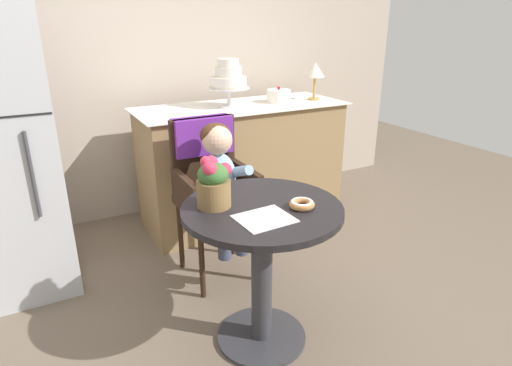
{
  "coord_description": "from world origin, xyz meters",
  "views": [
    {
      "loc": [
        -0.85,
        -1.52,
        1.49
      ],
      "look_at": [
        0.05,
        0.15,
        0.77
      ],
      "focal_mm": 30.19,
      "sensor_mm": 36.0,
      "label": 1
    }
  ],
  "objects_px": {
    "wicker_chair": "(210,172)",
    "table_lamp": "(315,71)",
    "donut_front": "(302,204)",
    "flower_vase": "(214,183)",
    "cafe_table": "(262,248)",
    "seated_child": "(220,174)",
    "tiered_cake_stand": "(228,79)",
    "round_layer_cake": "(279,96)"
  },
  "relations": [
    {
      "from": "wicker_chair",
      "to": "table_lamp",
      "type": "height_order",
      "value": "table_lamp"
    },
    {
      "from": "table_lamp",
      "to": "donut_front",
      "type": "bearing_deg",
      "value": -126.91
    },
    {
      "from": "wicker_chair",
      "to": "flower_vase",
      "type": "distance_m",
      "value": 0.7
    },
    {
      "from": "cafe_table",
      "to": "seated_child",
      "type": "distance_m",
      "value": 0.61
    },
    {
      "from": "cafe_table",
      "to": "tiered_cake_stand",
      "type": "bearing_deg",
      "value": 70.99
    },
    {
      "from": "cafe_table",
      "to": "donut_front",
      "type": "relative_size",
      "value": 6.38
    },
    {
      "from": "donut_front",
      "to": "tiered_cake_stand",
      "type": "relative_size",
      "value": 0.34
    },
    {
      "from": "flower_vase",
      "to": "donut_front",
      "type": "bearing_deg",
      "value": -30.79
    },
    {
      "from": "flower_vase",
      "to": "tiered_cake_stand",
      "type": "bearing_deg",
      "value": 62.21
    },
    {
      "from": "cafe_table",
      "to": "tiered_cake_stand",
      "type": "height_order",
      "value": "tiered_cake_stand"
    },
    {
      "from": "wicker_chair",
      "to": "round_layer_cake",
      "type": "bearing_deg",
      "value": 27.62
    },
    {
      "from": "seated_child",
      "to": "round_layer_cake",
      "type": "relative_size",
      "value": 4.04
    },
    {
      "from": "cafe_table",
      "to": "seated_child",
      "type": "relative_size",
      "value": 0.99
    },
    {
      "from": "cafe_table",
      "to": "round_layer_cake",
      "type": "distance_m",
      "value": 1.6
    },
    {
      "from": "wicker_chair",
      "to": "round_layer_cake",
      "type": "distance_m",
      "value": 1.02
    },
    {
      "from": "cafe_table",
      "to": "donut_front",
      "type": "height_order",
      "value": "donut_front"
    },
    {
      "from": "cafe_table",
      "to": "table_lamp",
      "type": "relative_size",
      "value": 2.53
    },
    {
      "from": "seated_child",
      "to": "round_layer_cake",
      "type": "height_order",
      "value": "round_layer_cake"
    },
    {
      "from": "donut_front",
      "to": "table_lamp",
      "type": "bearing_deg",
      "value": 53.09
    },
    {
      "from": "donut_front",
      "to": "tiered_cake_stand",
      "type": "height_order",
      "value": "tiered_cake_stand"
    },
    {
      "from": "table_lamp",
      "to": "wicker_chair",
      "type": "bearing_deg",
      "value": -155.06
    },
    {
      "from": "tiered_cake_stand",
      "to": "round_layer_cake",
      "type": "xyz_separation_m",
      "value": [
        0.41,
        -0.02,
        -0.15
      ]
    },
    {
      "from": "wicker_chair",
      "to": "round_layer_cake",
      "type": "height_order",
      "value": "round_layer_cake"
    },
    {
      "from": "flower_vase",
      "to": "cafe_table",
      "type": "bearing_deg",
      "value": -28.52
    },
    {
      "from": "wicker_chair",
      "to": "flower_vase",
      "type": "relative_size",
      "value": 4.15
    },
    {
      "from": "round_layer_cake",
      "to": "table_lamp",
      "type": "distance_m",
      "value": 0.35
    },
    {
      "from": "cafe_table",
      "to": "table_lamp",
      "type": "distance_m",
      "value": 1.81
    },
    {
      "from": "cafe_table",
      "to": "flower_vase",
      "type": "bearing_deg",
      "value": 151.48
    },
    {
      "from": "seated_child",
      "to": "tiered_cake_stand",
      "type": "distance_m",
      "value": 0.92
    },
    {
      "from": "tiered_cake_stand",
      "to": "round_layer_cake",
      "type": "height_order",
      "value": "tiered_cake_stand"
    },
    {
      "from": "seated_child",
      "to": "round_layer_cake",
      "type": "xyz_separation_m",
      "value": [
        0.8,
        0.7,
        0.27
      ]
    },
    {
      "from": "round_layer_cake",
      "to": "tiered_cake_stand",
      "type": "bearing_deg",
      "value": 177.86
    },
    {
      "from": "wicker_chair",
      "to": "flower_vase",
      "type": "xyz_separation_m",
      "value": [
        -0.24,
        -0.64,
        0.19
      ]
    },
    {
      "from": "cafe_table",
      "to": "table_lamp",
      "type": "bearing_deg",
      "value": 47.23
    },
    {
      "from": "wicker_chair",
      "to": "donut_front",
      "type": "xyz_separation_m",
      "value": [
        0.09,
        -0.83,
        0.1
      ]
    },
    {
      "from": "wicker_chair",
      "to": "tiered_cake_stand",
      "type": "distance_m",
      "value": 0.83
    },
    {
      "from": "wicker_chair",
      "to": "donut_front",
      "type": "height_order",
      "value": "wicker_chair"
    },
    {
      "from": "round_layer_cake",
      "to": "seated_child",
      "type": "bearing_deg",
      "value": -138.7
    },
    {
      "from": "table_lamp",
      "to": "tiered_cake_stand",
      "type": "bearing_deg",
      "value": 175.8
    },
    {
      "from": "cafe_table",
      "to": "round_layer_cake",
      "type": "relative_size",
      "value": 4.0
    },
    {
      "from": "seated_child",
      "to": "round_layer_cake",
      "type": "distance_m",
      "value": 1.1
    },
    {
      "from": "table_lamp",
      "to": "round_layer_cake",
      "type": "bearing_deg",
      "value": 173.01
    }
  ]
}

